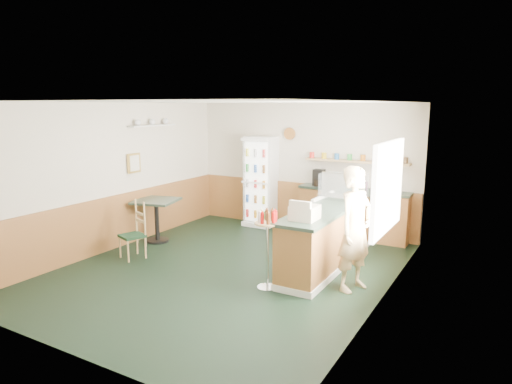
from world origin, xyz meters
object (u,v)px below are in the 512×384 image
Objects in this scene: display_case at (343,187)px; condiment_stand at (267,237)px; cash_register at (305,213)px; shopkeeper at (356,229)px; drinks_fridge at (260,182)px; cafe_table at (157,212)px; cafe_chair at (135,228)px.

condiment_stand is at bearing -101.38° from display_case.
shopkeeper reaches higher than cash_register.
drinks_fridge is at bearing 155.39° from display_case.
cash_register is 0.21× the size of shopkeeper.
condiment_stand is (-1.11, -0.59, -0.13)m from shopkeeper.
cafe_table is at bearing 169.41° from cash_register.
drinks_fridge reaches higher than cafe_table.
drinks_fridge reaches higher than cash_register.
shopkeeper is 4.13m from cafe_table.
cafe_chair is (-3.11, -1.96, -0.71)m from display_case.
cash_register is 0.65m from condiment_stand.
shopkeeper reaches higher than display_case.
display_case is 2.15m from condiment_stand.
cash_register is at bearing -50.29° from drinks_fridge.
cafe_chair is (-0.85, -3.00, -0.46)m from drinks_fridge.
drinks_fridge is 2.13× the size of cafe_table.
drinks_fridge is at bearing 129.18° from cash_register.
shopkeeper reaches higher than condiment_stand.
cafe_chair is at bearing -71.59° from cafe_table.
cash_register is 3.49m from cafe_table.
display_case is at bearing 17.60° from cafe_table.
cafe_table is (-4.10, 0.38, -0.31)m from shopkeeper.
condiment_stand is 1.15× the size of cafe_chair.
cafe_chair reaches higher than cafe_table.
drinks_fridge is 1.09× the size of shopkeeper.
drinks_fridge reaches higher than condiment_stand.
drinks_fridge reaches higher than cafe_chair.
display_case is 0.86× the size of cafe_table.
display_case is at bearing 89.47° from cash_register.
drinks_fridge is 1.70× the size of condiment_stand.
shopkeeper is at bearing -40.20° from drinks_fridge.
cafe_chair is at bearing -147.69° from display_case.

